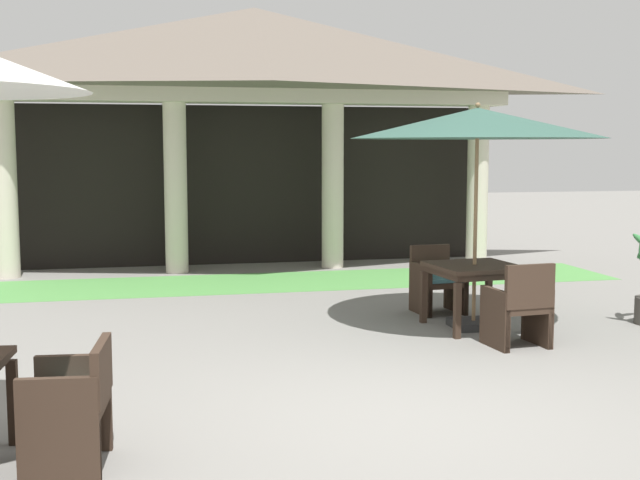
{
  "coord_description": "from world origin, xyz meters",
  "views": [
    {
      "loc": [
        -2.04,
        -6.21,
        2.13
      ],
      "look_at": [
        -0.22,
        1.98,
        1.19
      ],
      "focal_mm": 46.88,
      "sensor_mm": 36.0,
      "label": 1
    }
  ],
  "objects_px": {
    "patio_chair_near_foreground_south": "(519,308)",
    "patio_chair_near_foreground_north": "(437,282)",
    "patio_umbrella_near_foreground": "(477,125)",
    "patio_table_near_foreground": "(474,273)",
    "patio_chair_mid_left_east": "(72,405)"
  },
  "relations": [
    {
      "from": "patio_umbrella_near_foreground",
      "to": "patio_chair_near_foreground_south",
      "type": "bearing_deg",
      "value": -84.68
    },
    {
      "from": "patio_umbrella_near_foreground",
      "to": "patio_chair_near_foreground_south",
      "type": "relative_size",
      "value": 3.2
    },
    {
      "from": "patio_chair_near_foreground_south",
      "to": "patio_chair_near_foreground_north",
      "type": "height_order",
      "value": "patio_chair_near_foreground_south"
    },
    {
      "from": "patio_umbrella_near_foreground",
      "to": "patio_chair_near_foreground_south",
      "type": "distance_m",
      "value": 2.2
    },
    {
      "from": "patio_table_near_foreground",
      "to": "patio_chair_near_foreground_north",
      "type": "height_order",
      "value": "patio_chair_near_foreground_north"
    },
    {
      "from": "patio_chair_near_foreground_north",
      "to": "patio_chair_mid_left_east",
      "type": "bearing_deg",
      "value": 41.0
    },
    {
      "from": "patio_chair_near_foreground_south",
      "to": "patio_chair_mid_left_east",
      "type": "xyz_separation_m",
      "value": [
        -4.41,
        -2.46,
        0.0
      ]
    },
    {
      "from": "patio_umbrella_near_foreground",
      "to": "patio_chair_near_foreground_south",
      "type": "height_order",
      "value": "patio_umbrella_near_foreground"
    },
    {
      "from": "patio_table_near_foreground",
      "to": "patio_umbrella_near_foreground",
      "type": "distance_m",
      "value": 1.72
    },
    {
      "from": "patio_table_near_foreground",
      "to": "patio_chair_mid_left_east",
      "type": "bearing_deg",
      "value": -141.41
    },
    {
      "from": "patio_chair_near_foreground_north",
      "to": "patio_table_near_foreground",
      "type": "bearing_deg",
      "value": 90.0
    },
    {
      "from": "patio_table_near_foreground",
      "to": "patio_umbrella_near_foreground",
      "type": "xyz_separation_m",
      "value": [
        -0.0,
        0.0,
        1.72
      ]
    },
    {
      "from": "patio_chair_near_foreground_south",
      "to": "patio_umbrella_near_foreground",
      "type": "bearing_deg",
      "value": 90.0
    },
    {
      "from": "patio_umbrella_near_foreground",
      "to": "patio_chair_near_foreground_north",
      "type": "bearing_deg",
      "value": 95.32
    },
    {
      "from": "patio_chair_near_foreground_south",
      "to": "patio_chair_near_foreground_north",
      "type": "bearing_deg",
      "value": 90.0
    }
  ]
}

